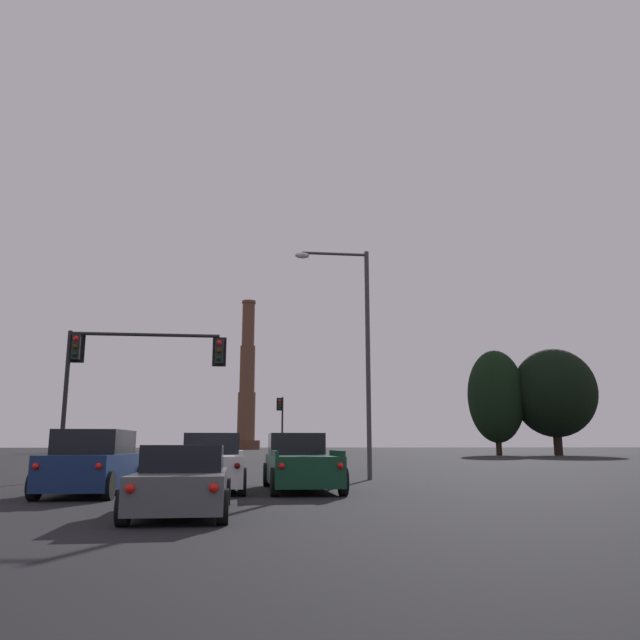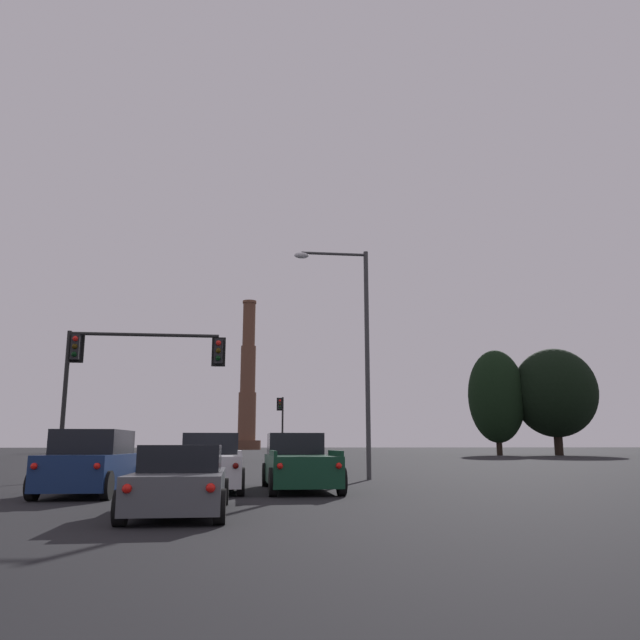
{
  "view_description": "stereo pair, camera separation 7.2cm",
  "coord_description": "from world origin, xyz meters",
  "px_view_note": "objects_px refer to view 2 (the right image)",
  "views": [
    {
      "loc": [
        1.37,
        -0.11,
        1.44
      ],
      "look_at": [
        7.25,
        48.38,
        11.2
      ],
      "focal_mm": 35.0,
      "sensor_mm": 36.0,
      "label": 1
    },
    {
      "loc": [
        1.44,
        -0.12,
        1.44
      ],
      "look_at": [
        7.25,
        48.38,
        11.2
      ],
      "focal_mm": 35.0,
      "sensor_mm": 36.0,
      "label": 2
    }
  ],
  "objects_px": {
    "sedan_center_lane_second": "(181,481)",
    "traffic_light_far_right": "(281,418)",
    "street_lamp": "(357,338)",
    "smokestack": "(248,390)",
    "pickup_truck_center_lane_front": "(209,464)",
    "pickup_truck_right_lane_front": "(299,464)",
    "traffic_light_overhead_left": "(121,365)",
    "suv_left_lane_front": "(92,463)"
  },
  "relations": [
    {
      "from": "pickup_truck_center_lane_front",
      "to": "traffic_light_far_right",
      "type": "xyz_separation_m",
      "value": [
        4.64,
        40.38,
        3.12
      ]
    },
    {
      "from": "pickup_truck_center_lane_front",
      "to": "smokestack",
      "type": "height_order",
      "value": "smokestack"
    },
    {
      "from": "sedan_center_lane_second",
      "to": "traffic_light_far_right",
      "type": "bearing_deg",
      "value": 83.5
    },
    {
      "from": "traffic_light_far_right",
      "to": "smokestack",
      "type": "bearing_deg",
      "value": 91.43
    },
    {
      "from": "pickup_truck_center_lane_front",
      "to": "traffic_light_far_right",
      "type": "relative_size",
      "value": 0.93
    },
    {
      "from": "street_lamp",
      "to": "smokestack",
      "type": "xyz_separation_m",
      "value": [
        -4.06,
        150.65,
        10.63
      ]
    },
    {
      "from": "pickup_truck_center_lane_front",
      "to": "pickup_truck_right_lane_front",
      "type": "bearing_deg",
      "value": -6.13
    },
    {
      "from": "traffic_light_overhead_left",
      "to": "street_lamp",
      "type": "relative_size",
      "value": 0.67
    },
    {
      "from": "pickup_truck_center_lane_front",
      "to": "street_lamp",
      "type": "relative_size",
      "value": 0.56
    },
    {
      "from": "smokestack",
      "to": "traffic_light_overhead_left",
      "type": "bearing_deg",
      "value": -92.19
    },
    {
      "from": "street_lamp",
      "to": "smokestack",
      "type": "height_order",
      "value": "smokestack"
    },
    {
      "from": "sedan_center_lane_second",
      "to": "smokestack",
      "type": "height_order",
      "value": "smokestack"
    },
    {
      "from": "suv_left_lane_front",
      "to": "traffic_light_far_right",
      "type": "xyz_separation_m",
      "value": [
        7.96,
        41.85,
        3.02
      ]
    },
    {
      "from": "traffic_light_overhead_left",
      "to": "street_lamp",
      "type": "bearing_deg",
      "value": -0.71
    },
    {
      "from": "pickup_truck_right_lane_front",
      "to": "traffic_light_far_right",
      "type": "bearing_deg",
      "value": 86.75
    },
    {
      "from": "pickup_truck_right_lane_front",
      "to": "suv_left_lane_front",
      "type": "bearing_deg",
      "value": -169.59
    },
    {
      "from": "suv_left_lane_front",
      "to": "traffic_light_far_right",
      "type": "bearing_deg",
      "value": 81.27
    },
    {
      "from": "street_lamp",
      "to": "pickup_truck_center_lane_front",
      "type": "bearing_deg",
      "value": -137.72
    },
    {
      "from": "pickup_truck_center_lane_front",
      "to": "street_lamp",
      "type": "bearing_deg",
      "value": 41.11
    },
    {
      "from": "traffic_light_far_right",
      "to": "street_lamp",
      "type": "height_order",
      "value": "street_lamp"
    },
    {
      "from": "sedan_center_lane_second",
      "to": "traffic_light_overhead_left",
      "type": "relative_size",
      "value": 0.72
    },
    {
      "from": "suv_left_lane_front",
      "to": "smokestack",
      "type": "bearing_deg",
      "value": 90.2
    },
    {
      "from": "pickup_truck_right_lane_front",
      "to": "sedan_center_lane_second",
      "type": "height_order",
      "value": "pickup_truck_right_lane_front"
    },
    {
      "from": "suv_left_lane_front",
      "to": "sedan_center_lane_second",
      "type": "bearing_deg",
      "value": -58.46
    },
    {
      "from": "smokestack",
      "to": "sedan_center_lane_second",
      "type": "bearing_deg",
      "value": -90.7
    },
    {
      "from": "pickup_truck_right_lane_front",
      "to": "pickup_truck_center_lane_front",
      "type": "bearing_deg",
      "value": 174.27
    },
    {
      "from": "pickup_truck_right_lane_front",
      "to": "smokestack",
      "type": "height_order",
      "value": "smokestack"
    },
    {
      "from": "sedan_center_lane_second",
      "to": "pickup_truck_center_lane_front",
      "type": "bearing_deg",
      "value": 87.57
    },
    {
      "from": "pickup_truck_center_lane_front",
      "to": "smokestack",
      "type": "relative_size",
      "value": 0.13
    },
    {
      "from": "suv_left_lane_front",
      "to": "smokestack",
      "type": "relative_size",
      "value": 0.12
    },
    {
      "from": "pickup_truck_right_lane_front",
      "to": "sedan_center_lane_second",
      "type": "relative_size",
      "value": 1.17
    },
    {
      "from": "pickup_truck_center_lane_front",
      "to": "sedan_center_lane_second",
      "type": "bearing_deg",
      "value": -92.96
    },
    {
      "from": "sedan_center_lane_second",
      "to": "pickup_truck_right_lane_front",
      "type": "bearing_deg",
      "value": 64.6
    },
    {
      "from": "traffic_light_far_right",
      "to": "traffic_light_overhead_left",
      "type": "bearing_deg",
      "value": -103.88
    },
    {
      "from": "pickup_truck_right_lane_front",
      "to": "pickup_truck_center_lane_front",
      "type": "height_order",
      "value": "same"
    },
    {
      "from": "sedan_center_lane_second",
      "to": "traffic_light_far_right",
      "type": "relative_size",
      "value": 0.79
    },
    {
      "from": "pickup_truck_right_lane_front",
      "to": "smokestack",
      "type": "distance_m",
      "value": 157.0
    },
    {
      "from": "pickup_truck_center_lane_front",
      "to": "sedan_center_lane_second",
      "type": "distance_m",
      "value": 6.97
    },
    {
      "from": "pickup_truck_right_lane_front",
      "to": "sedan_center_lane_second",
      "type": "bearing_deg",
      "value": -115.53
    },
    {
      "from": "pickup_truck_right_lane_front",
      "to": "pickup_truck_center_lane_front",
      "type": "xyz_separation_m",
      "value": [
        -2.88,
        0.25,
        0.0
      ]
    },
    {
      "from": "sedan_center_lane_second",
      "to": "traffic_light_overhead_left",
      "type": "xyz_separation_m",
      "value": [
        -3.78,
        12.39,
        3.99
      ]
    },
    {
      "from": "pickup_truck_center_lane_front",
      "to": "traffic_light_far_right",
      "type": "bearing_deg",
      "value": 82.27
    }
  ]
}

